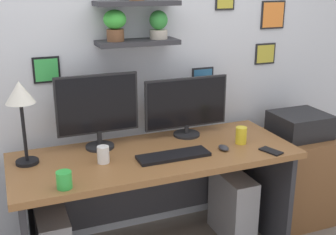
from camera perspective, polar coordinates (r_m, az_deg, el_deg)
back_wall_assembly at (r=2.87m, az=-4.74°, el=9.74°), size 4.40×0.24×2.70m
desk at (r=2.76m, az=-2.00°, el=-8.25°), size 1.74×0.68×0.75m
monitor_left at (r=2.66m, az=-9.39°, el=1.19°), size 0.51×0.18×0.47m
monitor_right at (r=2.85m, az=2.48°, el=1.59°), size 0.58×0.18×0.40m
keyboard at (r=2.56m, az=0.73°, el=-5.12°), size 0.44×0.14×0.02m
computer_mouse at (r=2.68m, az=7.45°, el=-4.03°), size 0.06×0.09×0.03m
desk_lamp at (r=2.49m, az=-19.12°, el=2.21°), size 0.16×0.16×0.49m
cell_phone at (r=2.71m, az=13.59°, el=-4.38°), size 0.11×0.15×0.01m
coffee_mug at (r=2.25m, az=-13.72°, el=-8.11°), size 0.08×0.08×0.09m
pen_cup at (r=2.50m, az=-8.66°, el=-4.92°), size 0.07×0.07×0.10m
water_cup at (r=2.79m, az=9.75°, el=-2.37°), size 0.07×0.07×0.11m
drawer_cabinet at (r=3.41m, az=16.58°, el=-7.61°), size 0.44×0.50×0.67m
printer at (r=3.25m, az=17.23°, el=-0.92°), size 0.38×0.34×0.17m
computer_tower_right at (r=3.11m, az=8.59°, el=-11.57°), size 0.18×0.40×0.48m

